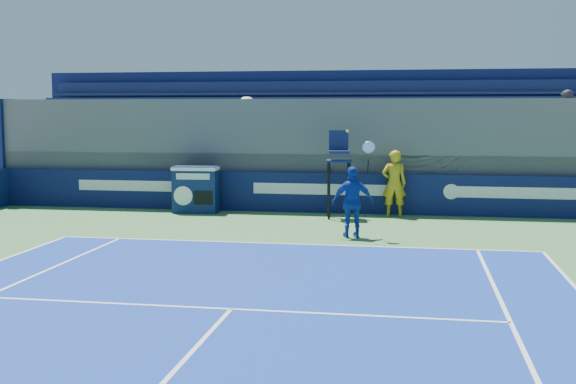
% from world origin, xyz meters
% --- Properties ---
extents(ball_person, '(0.74, 0.52, 1.90)m').
position_xyz_m(ball_person, '(2.18, 16.65, 0.96)').
color(ball_person, gold).
rests_on(ball_person, apron).
extents(back_hoarding, '(20.40, 0.21, 1.20)m').
position_xyz_m(back_hoarding, '(0.00, 17.10, 0.60)').
color(back_hoarding, '#0C1446').
rests_on(back_hoarding, ground).
extents(match_clock, '(1.36, 0.80, 1.40)m').
position_xyz_m(match_clock, '(-3.64, 16.49, 0.74)').
color(match_clock, '#0F1E4D').
rests_on(match_clock, ground).
extents(umpire_chair, '(0.79, 0.79, 2.48)m').
position_xyz_m(umpire_chair, '(0.65, 16.12, 1.53)').
color(umpire_chair, black).
rests_on(umpire_chair, ground).
extents(tennis_player, '(1.07, 0.66, 2.57)m').
position_xyz_m(tennis_player, '(1.30, 13.01, 0.87)').
color(tennis_player, '#123999').
rests_on(tennis_player, apron).
extents(stadium_seating, '(21.00, 4.05, 4.40)m').
position_xyz_m(stadium_seating, '(-0.01, 19.15, 1.83)').
color(stadium_seating, '#545459').
rests_on(stadium_seating, ground).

